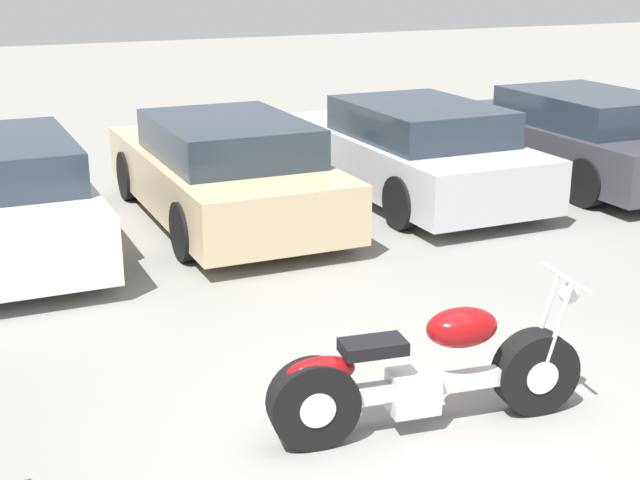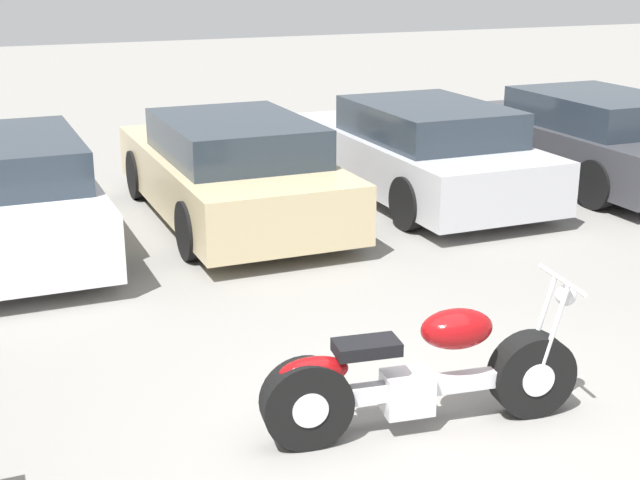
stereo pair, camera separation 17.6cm
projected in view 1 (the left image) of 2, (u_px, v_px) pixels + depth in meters
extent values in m
plane|color=gray|center=(437.00, 437.00, 6.16)|extent=(60.00, 60.00, 0.00)
cylinder|color=black|center=(535.00, 372.00, 6.43)|extent=(0.64, 0.28, 0.62)
cylinder|color=silver|center=(535.00, 372.00, 6.43)|extent=(0.27, 0.25, 0.25)
cylinder|color=black|center=(314.00, 404.00, 5.97)|extent=(0.64, 0.28, 0.62)
cylinder|color=silver|center=(314.00, 404.00, 5.97)|extent=(0.27, 0.25, 0.25)
cube|color=silver|center=(429.00, 385.00, 6.20)|extent=(1.28, 0.27, 0.12)
cube|color=silver|center=(413.00, 391.00, 6.17)|extent=(0.37, 0.28, 0.30)
ellipsoid|color=maroon|center=(462.00, 327.00, 6.13)|extent=(0.56, 0.39, 0.28)
cube|color=black|center=(373.00, 347.00, 5.98)|extent=(0.47, 0.29, 0.09)
ellipsoid|color=maroon|center=(321.00, 371.00, 5.91)|extent=(0.50, 0.26, 0.20)
cylinder|color=silver|center=(557.00, 330.00, 6.26)|extent=(0.22, 0.06, 0.71)
cylinder|color=silver|center=(544.00, 321.00, 6.43)|extent=(0.22, 0.06, 0.71)
cylinder|color=silver|center=(565.00, 278.00, 6.26)|extent=(0.11, 0.62, 0.03)
sphere|color=silver|center=(569.00, 293.00, 6.31)|extent=(0.15, 0.15, 0.15)
cylinder|color=silver|center=(374.00, 399.00, 6.27)|extent=(1.28, 0.24, 0.08)
cylinder|color=black|center=(59.00, 185.00, 11.57)|extent=(0.20, 0.66, 0.66)
cylinder|color=black|center=(100.00, 246.00, 9.15)|extent=(0.20, 0.66, 0.66)
cube|color=#C6B284|center=(223.00, 179.00, 11.12)|extent=(1.88, 4.50, 0.67)
cube|color=#28333D|center=(228.00, 138.00, 10.71)|extent=(1.65, 2.34, 0.46)
cylinder|color=black|center=(129.00, 176.00, 12.05)|extent=(0.20, 0.66, 0.66)
cylinder|color=black|center=(251.00, 164.00, 12.73)|extent=(0.20, 0.66, 0.66)
cylinder|color=black|center=(186.00, 231.00, 9.62)|extent=(0.20, 0.66, 0.66)
cylinder|color=black|center=(333.00, 213.00, 10.31)|extent=(0.20, 0.66, 0.66)
cube|color=#BCBCC1|center=(409.00, 158.00, 12.23)|extent=(1.88, 4.50, 0.67)
cube|color=#28333D|center=(420.00, 121.00, 11.82)|extent=(1.65, 2.34, 0.46)
cylinder|color=black|center=(310.00, 157.00, 13.16)|extent=(0.20, 0.66, 0.66)
cylinder|color=black|center=(413.00, 147.00, 13.84)|extent=(0.20, 0.66, 0.66)
cylinder|color=black|center=(402.00, 203.00, 10.73)|extent=(0.20, 0.66, 0.66)
cylinder|color=black|center=(522.00, 188.00, 11.41)|extent=(0.20, 0.66, 0.66)
cube|color=#3D3D42|center=(573.00, 144.00, 13.17)|extent=(1.88, 4.50, 0.67)
cube|color=#28333D|center=(588.00, 109.00, 12.76)|extent=(1.65, 2.34, 0.46)
cylinder|color=black|center=(470.00, 143.00, 14.09)|extent=(0.20, 0.66, 0.66)
cylinder|color=black|center=(559.00, 135.00, 14.78)|extent=(0.20, 0.66, 0.66)
cylinder|color=black|center=(587.00, 183.00, 11.67)|extent=(0.20, 0.66, 0.66)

